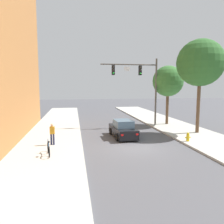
# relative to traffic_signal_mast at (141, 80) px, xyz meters

# --- Properties ---
(ground_plane) EXTENTS (120.00, 120.00, 0.00)m
(ground_plane) POSITION_rel_traffic_signal_mast_xyz_m (-2.80, -8.18, -5.33)
(ground_plane) COLOR #4C4C51
(sidewalk_left) EXTENTS (5.00, 60.00, 0.15)m
(sidewalk_left) POSITION_rel_traffic_signal_mast_xyz_m (-9.30, -8.18, -5.26)
(sidewalk_left) COLOR #B2AFA8
(sidewalk_left) RESTS_ON ground
(sidewalk_right) EXTENTS (5.00, 60.00, 0.15)m
(sidewalk_right) POSITION_rel_traffic_signal_mast_xyz_m (3.70, -8.18, -5.26)
(sidewalk_right) COLOR #B2AFA8
(sidewalk_right) RESTS_ON ground
(traffic_signal_mast) EXTENTS (6.40, 0.38, 7.50)m
(traffic_signal_mast) POSITION_rel_traffic_signal_mast_xyz_m (0.00, 0.00, 0.00)
(traffic_signal_mast) COLOR #514C47
(traffic_signal_mast) RESTS_ON sidewalk_right
(car_lead_black) EXTENTS (2.01, 4.32, 1.60)m
(car_lead_black) POSITION_rel_traffic_signal_mast_xyz_m (-3.07, -4.66, -4.61)
(car_lead_black) COLOR black
(car_lead_black) RESTS_ON ground
(pedestrian_sidewalk_left_walker) EXTENTS (0.36, 0.22, 1.64)m
(pedestrian_sidewalk_left_walker) POSITION_rel_traffic_signal_mast_xyz_m (-9.06, -6.80, -4.27)
(pedestrian_sidewalk_left_walker) COLOR #232847
(pedestrian_sidewalk_left_walker) RESTS_ON sidewalk_left
(bicycle_leaning) EXTENTS (0.37, 1.75, 0.98)m
(bicycle_leaning) POSITION_rel_traffic_signal_mast_xyz_m (-9.07, -9.31, -4.79)
(bicycle_leaning) COLOR black
(bicycle_leaning) RESTS_ON sidewalk_left
(fire_hydrant) EXTENTS (0.48, 0.24, 0.72)m
(fire_hydrant) POSITION_rel_traffic_signal_mast_xyz_m (1.73, -7.53, -4.83)
(fire_hydrant) COLOR gold
(fire_hydrant) RESTS_ON sidewalk_right
(street_tree_nearest) EXTENTS (4.37, 4.37, 8.81)m
(street_tree_nearest) POSITION_rel_traffic_signal_mast_xyz_m (4.32, -4.57, 1.42)
(street_tree_nearest) COLOR brown
(street_tree_nearest) RESTS_ON sidewalk_right
(street_tree_second) EXTENTS (3.56, 3.56, 6.81)m
(street_tree_second) POSITION_rel_traffic_signal_mast_xyz_m (3.43, 0.48, -0.17)
(street_tree_second) COLOR brown
(street_tree_second) RESTS_ON sidewalk_right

